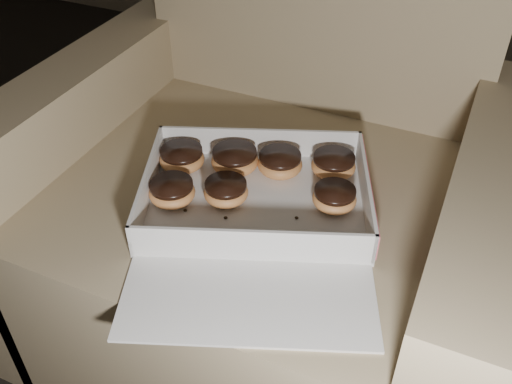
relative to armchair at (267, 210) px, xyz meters
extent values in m
cube|color=#9A8962|center=(0.00, -0.05, -0.09)|extent=(0.78, 0.78, 0.45)
cube|color=#9A8962|center=(-0.42, -0.05, -0.02)|extent=(0.13, 0.78, 0.60)
cube|color=#9A8962|center=(0.42, -0.05, -0.02)|extent=(0.13, 0.78, 0.60)
cube|color=white|center=(0.03, -0.13, 0.14)|extent=(0.48, 0.43, 0.01)
cube|color=white|center=(-0.02, 0.00, 0.17)|extent=(0.38, 0.15, 0.06)
cube|color=white|center=(0.09, -0.27, 0.17)|extent=(0.38, 0.15, 0.06)
cube|color=white|center=(-0.15, -0.21, 0.17)|extent=(0.11, 0.28, 0.06)
cube|color=white|center=(0.22, -0.06, 0.17)|extent=(0.11, 0.28, 0.06)
cube|color=#E95D6F|center=(0.22, -0.06, 0.17)|extent=(0.11, 0.28, 0.05)
cube|color=white|center=(0.12, -0.35, 0.14)|extent=(0.43, 0.30, 0.01)
ellipsoid|color=#E99551|center=(-0.02, -0.16, 0.16)|extent=(0.08, 0.08, 0.04)
cylinder|color=black|center=(-0.02, -0.16, 0.18)|extent=(0.08, 0.08, 0.01)
ellipsoid|color=#E99551|center=(0.04, -0.04, 0.16)|extent=(0.09, 0.09, 0.04)
cylinder|color=black|center=(0.04, -0.04, 0.18)|extent=(0.08, 0.08, 0.01)
ellipsoid|color=#E99551|center=(0.14, 0.00, 0.16)|extent=(0.09, 0.09, 0.04)
cylinder|color=black|center=(0.14, 0.00, 0.18)|extent=(0.08, 0.08, 0.01)
ellipsoid|color=#E99551|center=(-0.14, -0.10, 0.16)|extent=(0.09, 0.09, 0.04)
cylinder|color=black|center=(-0.14, -0.10, 0.18)|extent=(0.08, 0.08, 0.01)
ellipsoid|color=#E99551|center=(0.17, -0.09, 0.16)|extent=(0.08, 0.08, 0.04)
cylinder|color=black|center=(0.17, -0.09, 0.18)|extent=(0.07, 0.07, 0.01)
ellipsoid|color=#E99551|center=(-0.04, -0.07, 0.16)|extent=(0.09, 0.09, 0.04)
cylinder|color=black|center=(-0.04, -0.07, 0.18)|extent=(0.09, 0.09, 0.01)
ellipsoid|color=#E99551|center=(-0.10, -0.20, 0.16)|extent=(0.08, 0.08, 0.04)
cylinder|color=black|center=(-0.10, -0.20, 0.18)|extent=(0.08, 0.08, 0.01)
ellipsoid|color=black|center=(0.01, -0.20, 0.14)|extent=(0.01, 0.01, 0.00)
ellipsoid|color=black|center=(-0.07, -0.22, 0.14)|extent=(0.01, 0.01, 0.00)
ellipsoid|color=black|center=(-0.04, -0.29, 0.14)|extent=(0.01, 0.01, 0.00)
ellipsoid|color=black|center=(0.12, -0.15, 0.14)|extent=(0.01, 0.01, 0.00)
camera|label=1|loc=(0.36, -0.87, 0.82)|focal=40.00mm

